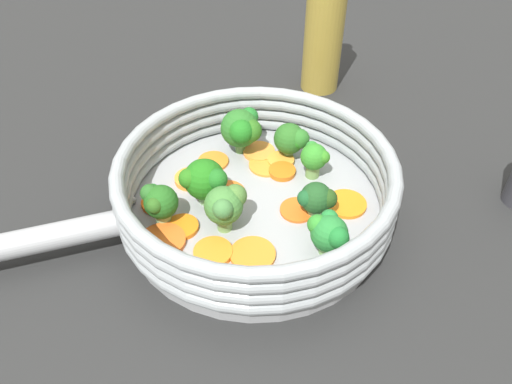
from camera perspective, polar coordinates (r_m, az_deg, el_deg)
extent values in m
plane|color=#232424|center=(0.53, 0.00, -2.56)|extent=(4.00, 4.00, 0.00)
cylinder|color=#939699|center=(0.53, 0.00, -1.89)|extent=(0.27, 0.27, 0.02)
torus|color=gray|center=(0.52, 0.00, -0.64)|extent=(0.28, 0.28, 0.01)
torus|color=gray|center=(0.51, 0.00, 0.55)|extent=(0.28, 0.28, 0.01)
torus|color=gray|center=(0.50, 0.00, 1.78)|extent=(0.28, 0.28, 0.01)
torus|color=gray|center=(0.49, 0.00, 3.06)|extent=(0.28, 0.28, 0.01)
cylinder|color=#999B9E|center=(0.51, -25.15, -5.29)|extent=(0.09, 0.18, 0.03)
sphere|color=gray|center=(0.53, -13.95, -0.93)|extent=(0.01, 0.01, 0.01)
sphere|color=#96939C|center=(0.48, -12.89, -6.73)|extent=(0.01, 0.01, 0.01)
cylinder|color=orange|center=(0.53, -3.32, -0.18)|extent=(0.05, 0.05, 0.00)
cylinder|color=orange|center=(0.58, 0.10, 4.64)|extent=(0.04, 0.04, 0.00)
cylinder|color=orange|center=(0.55, -7.47, 1.50)|extent=(0.05, 0.05, 0.01)
cylinder|color=orange|center=(0.50, -8.46, -3.96)|extent=(0.05, 0.05, 0.00)
cylinder|color=orange|center=(0.57, 2.85, 3.60)|extent=(0.04, 0.04, 0.01)
cylinder|color=orange|center=(0.53, 10.28, -1.29)|extent=(0.05, 0.05, 0.00)
cylinder|color=orange|center=(0.51, 4.74, -2.06)|extent=(0.05, 0.05, 0.00)
cylinder|color=orange|center=(0.47, -4.94, -6.90)|extent=(0.05, 0.05, 0.01)
cylinder|color=orange|center=(0.56, 3.01, 2.37)|extent=(0.04, 0.04, 0.01)
cylinder|color=orange|center=(0.47, -0.03, -7.17)|extent=(0.05, 0.05, 0.00)
cylinder|color=orange|center=(0.57, -4.92, 3.50)|extent=(0.04, 0.04, 0.00)
cylinder|color=orange|center=(0.57, 1.25, 3.14)|extent=(0.06, 0.06, 0.00)
cylinder|color=orange|center=(0.49, -10.66, -5.54)|extent=(0.06, 0.06, 0.01)
cylinder|color=orange|center=(0.53, -11.24, -1.22)|extent=(0.04, 0.04, 0.01)
cylinder|color=#5C8944|center=(0.58, -1.82, 5.49)|extent=(0.01, 0.01, 0.02)
sphere|color=#276623|center=(0.57, -1.87, 7.29)|extent=(0.04, 0.04, 0.04)
sphere|color=#29621A|center=(0.56, -0.63, 7.03)|extent=(0.03, 0.03, 0.03)
sphere|color=#1D6C1B|center=(0.55, -1.69, 6.93)|extent=(0.03, 0.03, 0.03)
sphere|color=#1E6924|center=(0.57, -0.79, 8.62)|extent=(0.02, 0.02, 0.02)
cylinder|color=#7DA36E|center=(0.51, 6.73, -1.96)|extent=(0.01, 0.01, 0.01)
sphere|color=#1D491F|center=(0.50, 6.87, -0.67)|extent=(0.03, 0.03, 0.03)
sphere|color=#214216|center=(0.50, 8.16, -0.75)|extent=(0.02, 0.02, 0.02)
sphere|color=#195026|center=(0.49, 5.71, -0.71)|extent=(0.02, 0.02, 0.02)
cylinder|color=#6C8B53|center=(0.58, 3.74, 4.67)|extent=(0.01, 0.01, 0.02)
sphere|color=#275F1F|center=(0.57, 3.82, 6.12)|extent=(0.04, 0.04, 0.04)
sphere|color=#286622|center=(0.56, 5.00, 6.08)|extent=(0.02, 0.02, 0.02)
sphere|color=#206718|center=(0.56, 4.76, 5.74)|extent=(0.02, 0.02, 0.02)
cylinder|color=#75A757|center=(0.47, 8.16, -6.14)|extent=(0.02, 0.02, 0.02)
sphere|color=#257731|center=(0.46, 8.37, -4.70)|extent=(0.03, 0.03, 0.03)
sphere|color=#207630|center=(0.46, 8.38, -3.00)|extent=(0.02, 0.02, 0.02)
sphere|color=#1C6F2B|center=(0.45, 9.34, -5.14)|extent=(0.02, 0.02, 0.02)
sphere|color=#2C8128|center=(0.46, 7.03, -3.70)|extent=(0.02, 0.02, 0.02)
cylinder|color=#81AB6D|center=(0.52, -5.78, -0.49)|extent=(0.01, 0.01, 0.02)
sphere|color=#1E6816|center=(0.50, -5.95, 1.26)|extent=(0.04, 0.04, 0.04)
sphere|color=#256817|center=(0.50, -7.68, 1.54)|extent=(0.02, 0.02, 0.02)
sphere|color=#1D651D|center=(0.49, -4.51, 1.46)|extent=(0.02, 0.02, 0.02)
cylinder|color=#88A76A|center=(0.51, -10.54, -2.62)|extent=(0.02, 0.02, 0.02)
sphere|color=#215A1B|center=(0.49, -10.80, -1.13)|extent=(0.03, 0.03, 0.03)
sphere|color=#255A21|center=(0.49, -12.08, -0.14)|extent=(0.02, 0.02, 0.02)
sphere|color=#29571A|center=(0.48, -11.54, -1.53)|extent=(0.02, 0.02, 0.02)
sphere|color=#1F6120|center=(0.50, -11.77, 0.01)|extent=(0.02, 0.02, 0.02)
cylinder|color=#6E984C|center=(0.55, 6.49, 2.63)|extent=(0.02, 0.02, 0.02)
sphere|color=#2F8125|center=(0.54, 6.63, 4.04)|extent=(0.03, 0.03, 0.03)
sphere|color=#307A1F|center=(0.54, 7.67, 3.97)|extent=(0.02, 0.02, 0.02)
sphere|color=#297729|center=(0.55, 6.40, 5.09)|extent=(0.01, 0.01, 0.01)
cylinder|color=#7DA754|center=(0.49, -3.62, -3.29)|extent=(0.01, 0.01, 0.02)
sphere|color=#3E7733|center=(0.48, -3.72, -1.54)|extent=(0.04, 0.04, 0.04)
sphere|color=#3E7439|center=(0.46, -3.81, -1.95)|extent=(0.02, 0.02, 0.02)
sphere|color=#446F2F|center=(0.48, -2.38, -0.43)|extent=(0.02, 0.02, 0.02)
cylinder|color=olive|center=(0.71, 7.79, 17.89)|extent=(0.05, 0.05, 0.17)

